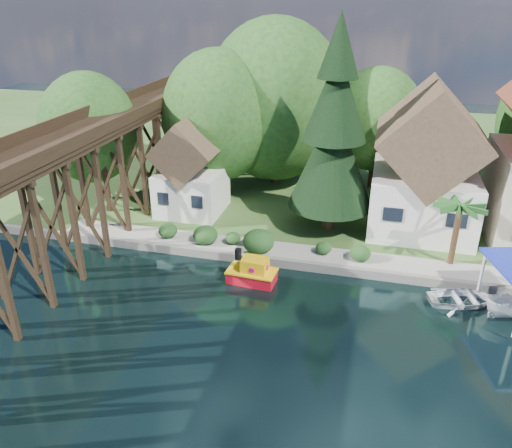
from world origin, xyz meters
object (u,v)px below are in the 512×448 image
object	(u,v)px
boat_white_a	(463,297)
palm_tree	(460,209)
tugboat	(253,273)
house_left	(426,169)
trestle_bridge	(65,190)
conifer	(334,133)
shed	(191,173)

from	to	relation	value
boat_white_a	palm_tree	bearing A→B (deg)	-9.39
tugboat	house_left	bearing A→B (deg)	44.48
trestle_bridge	palm_tree	world-z (taller)	trestle_bridge
palm_tree	conifer	bearing A→B (deg)	157.13
palm_tree	house_left	bearing A→B (deg)	108.56
tugboat	trestle_bridge	bearing A→B (deg)	-177.82
house_left	shed	world-z (taller)	house_left
conifer	boat_white_a	xyz separation A→B (m)	(9.05, -7.59, -7.54)
house_left	boat_white_a	size ratio (longest dim) A/B	2.65
shed	conifer	xyz separation A→B (m)	(11.27, -0.51, 4.15)
trestle_bridge	shed	size ratio (longest dim) A/B	5.63
conifer	boat_white_a	bearing A→B (deg)	-39.99
tugboat	boat_white_a	distance (m)	12.89
trestle_bridge	shed	xyz separation A→B (m)	(5.00, 9.33, -1.52)
conifer	boat_white_a	distance (m)	14.01
house_left	palm_tree	bearing A→B (deg)	-71.44
trestle_bridge	conifer	xyz separation A→B (m)	(16.27, 8.82, 2.62)
shed	palm_tree	world-z (taller)	shed
house_left	palm_tree	world-z (taller)	house_left
trestle_bridge	conifer	world-z (taller)	conifer
shed	boat_white_a	xyz separation A→B (m)	(20.32, -8.10, -3.40)
conifer	house_left	bearing A→B (deg)	16.65
shed	palm_tree	distance (m)	20.33
house_left	palm_tree	distance (m)	5.99
tugboat	boat_white_a	size ratio (longest dim) A/B	0.78
house_left	boat_white_a	world-z (taller)	house_left
shed	boat_white_a	distance (m)	22.14
palm_tree	boat_white_a	bearing A→B (deg)	-83.87
shed	tugboat	size ratio (longest dim) A/B	2.42
house_left	palm_tree	size ratio (longest dim) A/B	2.41
house_left	palm_tree	xyz separation A→B (m)	(1.90, -5.65, -0.65)
house_left	tugboat	bearing A→B (deg)	-135.52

